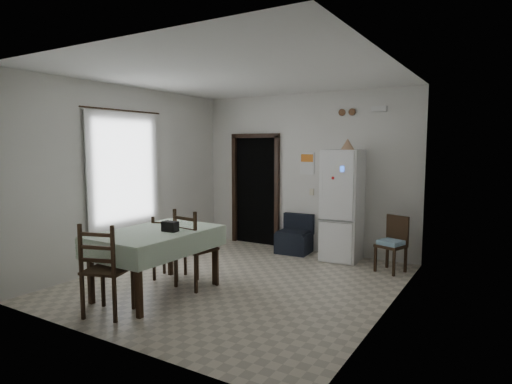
{
  "coord_description": "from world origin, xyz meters",
  "views": [
    {
      "loc": [
        3.3,
        -4.98,
        1.93
      ],
      "look_at": [
        0.0,
        0.5,
        1.25
      ],
      "focal_mm": 30.0,
      "sensor_mm": 36.0,
      "label": 1
    }
  ],
  "objects_px": {
    "dining_table": "(157,262)",
    "dining_chair_far_right": "(196,248)",
    "fridge": "(342,205)",
    "navy_seat": "(294,234)",
    "corner_chair": "(391,244)",
    "dining_chair_far_left": "(170,247)",
    "dining_chair_near_head": "(108,268)"
  },
  "relations": [
    {
      "from": "dining_table",
      "to": "dining_chair_far_right",
      "type": "height_order",
      "value": "dining_chair_far_right"
    },
    {
      "from": "fridge",
      "to": "dining_chair_far_left",
      "type": "xyz_separation_m",
      "value": [
        -1.82,
        -2.29,
        -0.47
      ]
    },
    {
      "from": "dining_table",
      "to": "fridge",
      "type": "bearing_deg",
      "value": 63.56
    },
    {
      "from": "corner_chair",
      "to": "dining_table",
      "type": "height_order",
      "value": "corner_chair"
    },
    {
      "from": "navy_seat",
      "to": "dining_chair_far_right",
      "type": "relative_size",
      "value": 0.64
    },
    {
      "from": "dining_chair_far_right",
      "to": "navy_seat",
      "type": "bearing_deg",
      "value": -90.32
    },
    {
      "from": "fridge",
      "to": "dining_chair_near_head",
      "type": "bearing_deg",
      "value": -114.65
    },
    {
      "from": "fridge",
      "to": "dining_chair_near_head",
      "type": "xyz_separation_m",
      "value": [
        -1.47,
        -3.69,
        -0.4
      ]
    },
    {
      "from": "corner_chair",
      "to": "dining_chair_far_left",
      "type": "distance_m",
      "value": 3.36
    },
    {
      "from": "dining_table",
      "to": "dining_chair_near_head",
      "type": "xyz_separation_m",
      "value": [
        0.02,
        -0.81,
        0.12
      ]
    },
    {
      "from": "fridge",
      "to": "dining_chair_far_right",
      "type": "bearing_deg",
      "value": -120.18
    },
    {
      "from": "dining_chair_far_right",
      "to": "dining_chair_near_head",
      "type": "distance_m",
      "value": 1.32
    },
    {
      "from": "corner_chair",
      "to": "dining_chair_near_head",
      "type": "relative_size",
      "value": 0.8
    },
    {
      "from": "dining_table",
      "to": "dining_chair_near_head",
      "type": "distance_m",
      "value": 0.82
    },
    {
      "from": "corner_chair",
      "to": "dining_chair_near_head",
      "type": "height_order",
      "value": "dining_chair_near_head"
    },
    {
      "from": "dining_chair_far_left",
      "to": "dining_chair_far_right",
      "type": "relative_size",
      "value": 0.86
    },
    {
      "from": "dining_chair_far_left",
      "to": "dining_chair_far_right",
      "type": "distance_m",
      "value": 0.6
    },
    {
      "from": "dining_chair_far_left",
      "to": "dining_chair_near_head",
      "type": "relative_size",
      "value": 0.86
    },
    {
      "from": "dining_chair_far_right",
      "to": "dining_chair_near_head",
      "type": "height_order",
      "value": "dining_chair_far_right"
    },
    {
      "from": "navy_seat",
      "to": "corner_chair",
      "type": "distance_m",
      "value": 1.83
    },
    {
      "from": "fridge",
      "to": "corner_chair",
      "type": "bearing_deg",
      "value": -21.98
    },
    {
      "from": "dining_chair_far_right",
      "to": "fridge",
      "type": "bearing_deg",
      "value": -109.79
    },
    {
      "from": "corner_chair",
      "to": "dining_chair_far_left",
      "type": "height_order",
      "value": "dining_chair_far_left"
    },
    {
      "from": "dining_chair_far_left",
      "to": "fridge",
      "type": "bearing_deg",
      "value": -147.43
    },
    {
      "from": "corner_chair",
      "to": "dining_chair_near_head",
      "type": "xyz_separation_m",
      "value": [
        -2.37,
        -3.38,
        0.11
      ]
    },
    {
      "from": "dining_table",
      "to": "navy_seat",
      "type": "bearing_deg",
      "value": 79.4
    },
    {
      "from": "navy_seat",
      "to": "corner_chair",
      "type": "height_order",
      "value": "corner_chair"
    },
    {
      "from": "fridge",
      "to": "corner_chair",
      "type": "xyz_separation_m",
      "value": [
        0.9,
        -0.31,
        -0.51
      ]
    },
    {
      "from": "fridge",
      "to": "dining_chair_far_left",
      "type": "height_order",
      "value": "fridge"
    },
    {
      "from": "fridge",
      "to": "dining_chair_far_right",
      "type": "distance_m",
      "value": 2.72
    },
    {
      "from": "dining_chair_near_head",
      "to": "dining_chair_far_left",
      "type": "bearing_deg",
      "value": -94.29
    },
    {
      "from": "dining_table",
      "to": "dining_chair_near_head",
      "type": "bearing_deg",
      "value": -87.41
    }
  ]
}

